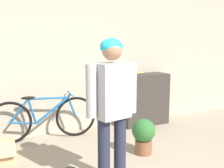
{
  "coord_description": "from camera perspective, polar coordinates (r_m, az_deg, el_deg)",
  "views": [
    {
      "loc": [
        -1.13,
        -1.57,
        1.61
      ],
      "look_at": [
        0.03,
        0.94,
        1.16
      ],
      "focal_mm": 42.0,
      "sensor_mm": 36.0,
      "label": 1
    }
  ],
  "objects": [
    {
      "name": "banana",
      "position": [
        5.05,
        5.08,
        2.34
      ],
      "size": [
        0.35,
        0.09,
        0.03
      ],
      "color": "#EAD64C",
      "rests_on": "side_shelf"
    },
    {
      "name": "person",
      "position": [
        2.84,
        -0.01,
        -3.31
      ],
      "size": [
        0.59,
        0.32,
        1.65
      ],
      "rotation": [
        0.0,
        0.0,
        0.22
      ],
      "color": "#23283D",
      "rests_on": "ground_plane"
    },
    {
      "name": "bicycle",
      "position": [
        4.48,
        -14.61,
        -7.2
      ],
      "size": [
        1.74,
        0.46,
        0.76
      ],
      "rotation": [
        0.0,
        0.0,
        -0.09
      ],
      "color": "black",
      "rests_on": "ground_plane"
    },
    {
      "name": "side_shelf",
      "position": [
        5.17,
        7.11,
        -3.29
      ],
      "size": [
        0.92,
        0.38,
        0.99
      ],
      "color": "#38332D",
      "rests_on": "ground_plane"
    },
    {
      "name": "potted_plant",
      "position": [
        3.87,
        6.89,
        -10.82
      ],
      "size": [
        0.34,
        0.34,
        0.52
      ],
      "color": "brown",
      "rests_on": "ground_plane"
    },
    {
      "name": "wall_back",
      "position": [
        4.67,
        -10.78,
        5.23
      ],
      "size": [
        8.0,
        0.07,
        2.6
      ],
      "color": "#B7AD99",
      "rests_on": "ground_plane"
    }
  ]
}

